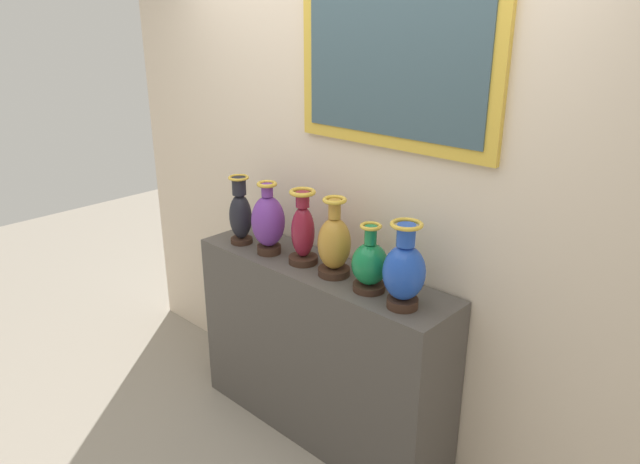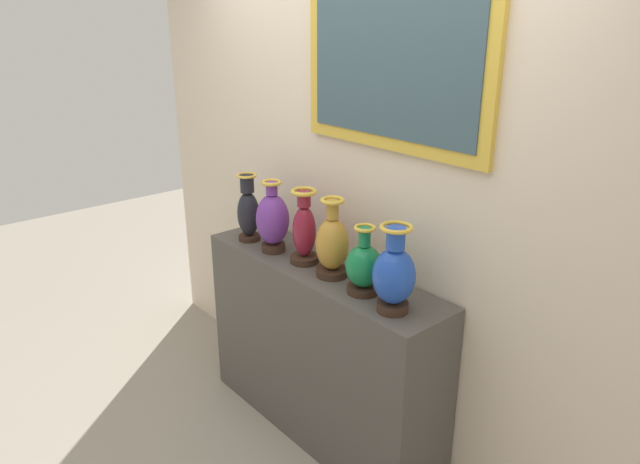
{
  "view_description": "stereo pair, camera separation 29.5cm",
  "coord_description": "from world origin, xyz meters",
  "px_view_note": "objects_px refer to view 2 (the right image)",
  "views": [
    {
      "loc": [
        1.9,
        -2.01,
        2.24
      ],
      "look_at": [
        0.0,
        0.0,
        1.19
      ],
      "focal_mm": 33.24,
      "sensor_mm": 36.0,
      "label": 1
    },
    {
      "loc": [
        2.1,
        -1.79,
        2.24
      ],
      "look_at": [
        0.0,
        0.0,
        1.19
      ],
      "focal_mm": 33.24,
      "sensor_mm": 36.0,
      "label": 2
    }
  ],
  "objects_px": {
    "vase_onyx": "(248,211)",
    "vase_violet": "(273,220)",
    "vase_sapphire": "(394,274)",
    "vase_emerald": "(364,266)",
    "vase_burgundy": "(304,230)",
    "vase_ochre": "(332,244)"
  },
  "relations": [
    {
      "from": "vase_onyx",
      "to": "vase_violet",
      "type": "height_order",
      "value": "vase_violet"
    },
    {
      "from": "vase_sapphire",
      "to": "vase_onyx",
      "type": "bearing_deg",
      "value": 179.73
    },
    {
      "from": "vase_emerald",
      "to": "vase_onyx",
      "type": "bearing_deg",
      "value": -178.43
    },
    {
      "from": "vase_onyx",
      "to": "vase_violet",
      "type": "relative_size",
      "value": 0.98
    },
    {
      "from": "vase_onyx",
      "to": "vase_sapphire",
      "type": "relative_size",
      "value": 0.97
    },
    {
      "from": "vase_burgundy",
      "to": "vase_ochre",
      "type": "height_order",
      "value": "vase_ochre"
    },
    {
      "from": "vase_onyx",
      "to": "vase_violet",
      "type": "distance_m",
      "value": 0.22
    },
    {
      "from": "vase_emerald",
      "to": "vase_violet",
      "type": "bearing_deg",
      "value": -178.36
    },
    {
      "from": "vase_sapphire",
      "to": "vase_burgundy",
      "type": "bearing_deg",
      "value": 176.16
    },
    {
      "from": "vase_burgundy",
      "to": "vase_sapphire",
      "type": "distance_m",
      "value": 0.66
    },
    {
      "from": "vase_onyx",
      "to": "vase_ochre",
      "type": "bearing_deg",
      "value": 3.21
    },
    {
      "from": "vase_onyx",
      "to": "vase_burgundy",
      "type": "height_order",
      "value": "vase_burgundy"
    },
    {
      "from": "vase_burgundy",
      "to": "vase_ochre",
      "type": "bearing_deg",
      "value": -0.45
    },
    {
      "from": "vase_emerald",
      "to": "vase_burgundy",
      "type": "bearing_deg",
      "value": 178.15
    },
    {
      "from": "vase_burgundy",
      "to": "vase_sapphire",
      "type": "height_order",
      "value": "vase_sapphire"
    },
    {
      "from": "vase_ochre",
      "to": "vase_emerald",
      "type": "bearing_deg",
      "value": -3.15
    },
    {
      "from": "vase_onyx",
      "to": "vase_burgundy",
      "type": "bearing_deg",
      "value": 4.97
    },
    {
      "from": "vase_violet",
      "to": "vase_ochre",
      "type": "relative_size",
      "value": 0.99
    },
    {
      "from": "vase_emerald",
      "to": "vase_ochre",
      "type": "bearing_deg",
      "value": 176.85
    },
    {
      "from": "vase_violet",
      "to": "vase_onyx",
      "type": "bearing_deg",
      "value": -178.64
    },
    {
      "from": "vase_violet",
      "to": "vase_emerald",
      "type": "xyz_separation_m",
      "value": [
        0.68,
        0.02,
        -0.05
      ]
    },
    {
      "from": "vase_ochre",
      "to": "vase_emerald",
      "type": "distance_m",
      "value": 0.24
    }
  ]
}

